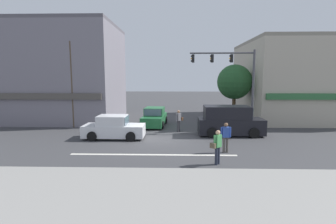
{
  "coord_description": "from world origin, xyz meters",
  "views": [
    {
      "loc": [
        1.17,
        -17.15,
        4.14
      ],
      "look_at": [
        0.64,
        2.0,
        1.6
      ],
      "focal_mm": 28.0,
      "sensor_mm": 36.0,
      "label": 1
    }
  ],
  "objects": [
    {
      "name": "street_tree",
      "position": [
        6.7,
        7.56,
        3.7
      ],
      "size": [
        3.23,
        3.23,
        5.33
      ],
      "color": "#4C3823",
      "rests_on": "ground"
    },
    {
      "name": "sedan_crossing_center",
      "position": [
        -3.0,
        0.27,
        0.71
      ],
      "size": [
        4.11,
        1.9,
        1.58
      ],
      "color": "silver",
      "rests_on": "ground"
    },
    {
      "name": "van_approaching_near",
      "position": [
        5.07,
        1.52,
        1.01
      ],
      "size": [
        4.61,
        2.06,
        2.11
      ],
      "color": "black",
      "rests_on": "ground"
    },
    {
      "name": "traffic_light_mast",
      "position": [
        5.76,
        2.93,
        4.3
      ],
      "size": [
        4.89,
        0.35,
        6.2
      ],
      "color": "#47474C",
      "rests_on": "ground"
    },
    {
      "name": "pedestrian_far_side",
      "position": [
        3.97,
        -2.95,
        0.95
      ],
      "size": [
        0.57,
        0.22,
        1.67
      ],
      "color": "#4C4742",
      "rests_on": "ground"
    },
    {
      "name": "lane_marking_stripe",
      "position": [
        0.0,
        -3.5,
        0.0
      ],
      "size": [
        9.0,
        0.24,
        0.01
      ],
      "primitive_type": "cube",
      "color": "silver",
      "rests_on": "ground"
    },
    {
      "name": "utility_pole_near_left",
      "position": [
        -7.27,
        4.17,
        3.66
      ],
      "size": [
        1.4,
        0.22,
        7.03
      ],
      "color": "brown",
      "rests_on": "ground"
    },
    {
      "name": "ground_plane",
      "position": [
        0.0,
        0.0,
        0.0
      ],
      "size": [
        120.0,
        120.0,
        0.0
      ],
      "primitive_type": "plane",
      "color": "#3D3D3F"
    },
    {
      "name": "sidewalk_curb",
      "position": [
        0.0,
        -8.5,
        0.08
      ],
      "size": [
        40.0,
        5.0,
        0.16
      ],
      "primitive_type": "cube",
      "color": "gray",
      "rests_on": "ground"
    },
    {
      "name": "building_right_corner",
      "position": [
        13.98,
        9.78,
        3.85
      ],
      "size": [
        11.47,
        11.14,
        7.71
      ],
      "color": "#B7AD99",
      "rests_on": "ground"
    },
    {
      "name": "building_left_block",
      "position": [
        -10.59,
        8.53,
        4.57
      ],
      "size": [
        12.11,
        9.15,
        9.14
      ],
      "color": "slate",
      "rests_on": "ground"
    },
    {
      "name": "pedestrian_mid_crossing",
      "position": [
        1.45,
        2.53,
        0.95
      ],
      "size": [
        0.57,
        0.6,
        1.67
      ],
      "color": "#333338",
      "rests_on": "ground"
    },
    {
      "name": "pedestrian_foreground_with_bag",
      "position": [
        3.18,
        -5.0,
        0.95
      ],
      "size": [
        0.61,
        0.55,
        1.67
      ],
      "color": "#232838",
      "rests_on": "ground"
    },
    {
      "name": "sedan_parked_curbside",
      "position": [
        -0.6,
        5.01,
        0.71
      ],
      "size": [
        2.12,
        4.22,
        1.58
      ],
      "color": "#1E6033",
      "rests_on": "ground"
    }
  ]
}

